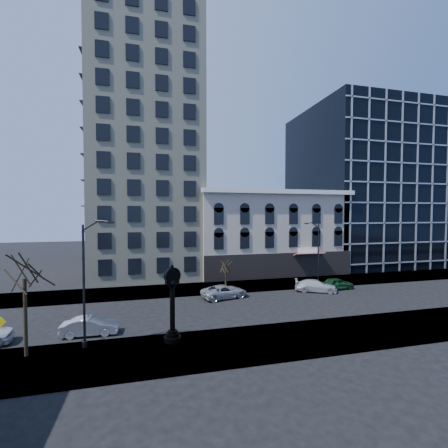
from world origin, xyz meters
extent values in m
plane|color=black|center=(0.00, 0.00, 0.00)|extent=(160.00, 160.00, 0.00)
cube|color=gray|center=(0.00, 8.00, 0.06)|extent=(160.00, 6.00, 0.12)
cube|color=gray|center=(0.00, -8.00, 0.06)|extent=(160.00, 6.00, 0.12)
cube|color=beige|center=(-6.00, 19.00, 19.00)|extent=(15.00, 15.00, 38.00)
cube|color=white|center=(-6.00, 19.00, 38.30)|extent=(15.40, 15.40, 0.60)
cube|color=#BDAD9C|center=(12.00, 16.00, 6.00)|extent=(22.00, 10.00, 12.00)
cube|color=white|center=(12.00, 10.80, 12.20)|extent=(22.60, 0.80, 0.60)
cube|color=black|center=(12.00, 10.95, 1.80)|extent=(22.00, 0.30, 3.60)
cube|color=maroon|center=(16.00, 10.40, 3.40)|extent=(4.50, 1.18, 0.55)
cube|color=black|center=(32.00, 21.00, 14.00)|extent=(20.00, 20.00, 28.00)
cylinder|color=black|center=(-4.34, -6.44, 0.29)|extent=(1.23, 1.23, 0.34)
cylinder|color=black|center=(-4.34, -6.44, 0.57)|extent=(0.90, 0.90, 0.22)
cylinder|color=black|center=(-4.34, -6.44, 0.77)|extent=(0.67, 0.67, 0.18)
cylinder|color=black|center=(-4.34, -6.44, 2.48)|extent=(0.36, 0.36, 3.25)
sphere|color=black|center=(-4.34, -6.44, 4.22)|extent=(0.63, 0.63, 0.63)
cube|color=black|center=(-4.34, -6.44, 4.33)|extent=(1.02, 0.65, 0.28)
cylinder|color=black|center=(-4.34, -6.44, 4.78)|extent=(1.21, 0.81, 1.17)
cylinder|color=white|center=(-4.34, -6.63, 4.78)|extent=(0.91, 0.43, 0.99)
cylinder|color=white|center=(-4.34, -6.25, 4.78)|extent=(0.91, 0.43, 0.99)
sphere|color=black|center=(-4.34, -6.44, 5.45)|extent=(0.22, 0.22, 0.22)
cylinder|color=black|center=(-10.17, -6.00, 4.26)|extent=(0.15, 0.15, 8.29)
cylinder|color=black|center=(-10.17, -6.00, 0.31)|extent=(0.35, 0.35, 0.39)
cube|color=black|center=(-8.45, -6.64, 8.55)|extent=(0.57, 0.38, 0.13)
cylinder|color=black|center=(15.11, 6.55, 3.93)|extent=(0.14, 0.14, 7.62)
cylinder|color=black|center=(15.11, 6.55, 0.30)|extent=(0.32, 0.32, 0.35)
cube|color=black|center=(13.44, 6.36, 7.87)|extent=(0.51, 0.25, 0.12)
cylinder|color=#322819|center=(-13.50, -6.48, 2.59)|extent=(0.22, 0.22, 4.95)
cylinder|color=#322819|center=(3.02, 7.22, 1.34)|extent=(0.24, 0.24, 2.44)
imported|color=#A5A8AD|center=(-10.26, -3.61, 0.67)|extent=(4.11, 1.54, 1.34)
imported|color=#A5A8AD|center=(1.91, 3.53, 0.70)|extent=(5.46, 3.46, 1.40)
imported|color=silver|center=(12.94, 3.51, 0.69)|extent=(5.09, 3.68, 1.37)
imported|color=#143F1E|center=(16.01, 3.87, 0.69)|extent=(4.19, 1.93, 1.39)
camera|label=1|loc=(-5.81, -27.58, 9.14)|focal=24.00mm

